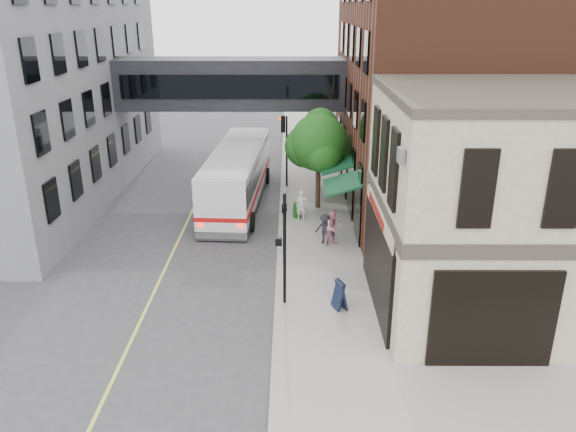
{
  "coord_description": "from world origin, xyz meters",
  "views": [
    {
      "loc": [
        0.6,
        -17.4,
        11.15
      ],
      "look_at": [
        0.52,
        4.37,
        2.88
      ],
      "focal_mm": 35.0,
      "sensor_mm": 36.0,
      "label": 1
    }
  ],
  "objects_px": {
    "pedestrian_c": "(325,229)",
    "newspaper_box": "(297,210)",
    "bus": "(238,174)",
    "pedestrian_b": "(333,227)",
    "sandwich_board": "(340,295)",
    "pedestrian_a": "(302,206)"
  },
  "relations": [
    {
      "from": "pedestrian_b",
      "to": "sandwich_board",
      "type": "bearing_deg",
      "value": -118.28
    },
    {
      "from": "pedestrian_a",
      "to": "newspaper_box",
      "type": "height_order",
      "value": "pedestrian_a"
    },
    {
      "from": "pedestrian_b",
      "to": "bus",
      "type": "bearing_deg",
      "value": 102.15
    },
    {
      "from": "pedestrian_a",
      "to": "newspaper_box",
      "type": "xyz_separation_m",
      "value": [
        -0.24,
        0.45,
        -0.42
      ]
    },
    {
      "from": "pedestrian_c",
      "to": "sandwich_board",
      "type": "height_order",
      "value": "pedestrian_c"
    },
    {
      "from": "pedestrian_b",
      "to": "newspaper_box",
      "type": "relative_size",
      "value": 2.19
    },
    {
      "from": "pedestrian_a",
      "to": "newspaper_box",
      "type": "bearing_deg",
      "value": 122.06
    },
    {
      "from": "bus",
      "to": "pedestrian_b",
      "type": "bearing_deg",
      "value": -51.37
    },
    {
      "from": "pedestrian_c",
      "to": "newspaper_box",
      "type": "relative_size",
      "value": 1.86
    },
    {
      "from": "newspaper_box",
      "to": "sandwich_board",
      "type": "distance_m",
      "value": 9.93
    },
    {
      "from": "pedestrian_b",
      "to": "sandwich_board",
      "type": "distance_m",
      "value": 6.12
    },
    {
      "from": "newspaper_box",
      "to": "pedestrian_c",
      "type": "bearing_deg",
      "value": -62.5
    },
    {
      "from": "pedestrian_b",
      "to": "pedestrian_c",
      "type": "xyz_separation_m",
      "value": [
        -0.41,
        0.12,
        -0.13
      ]
    },
    {
      "from": "pedestrian_c",
      "to": "newspaper_box",
      "type": "distance_m",
      "value": 3.84
    },
    {
      "from": "bus",
      "to": "pedestrian_b",
      "type": "distance_m",
      "value": 8.31
    },
    {
      "from": "bus",
      "to": "newspaper_box",
      "type": "xyz_separation_m",
      "value": [
        3.46,
        -2.76,
        -1.25
      ]
    },
    {
      "from": "bus",
      "to": "pedestrian_b",
      "type": "height_order",
      "value": "bus"
    },
    {
      "from": "pedestrian_a",
      "to": "pedestrian_c",
      "type": "distance_m",
      "value": 3.32
    },
    {
      "from": "bus",
      "to": "sandwich_board",
      "type": "relative_size",
      "value": 10.62
    },
    {
      "from": "pedestrian_a",
      "to": "bus",
      "type": "bearing_deg",
      "value": 143.42
    },
    {
      "from": "newspaper_box",
      "to": "sandwich_board",
      "type": "relative_size",
      "value": 0.71
    },
    {
      "from": "bus",
      "to": "pedestrian_c",
      "type": "height_order",
      "value": "bus"
    }
  ]
}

